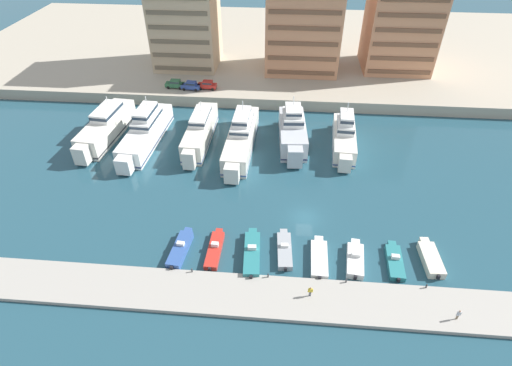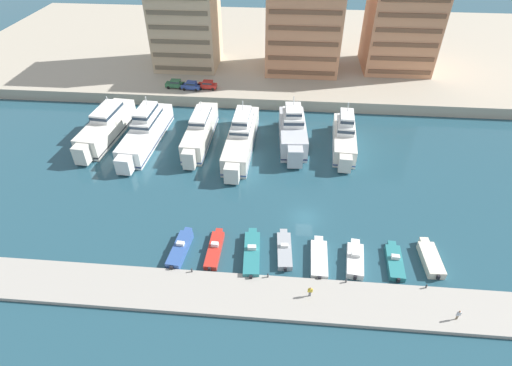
{
  "view_description": "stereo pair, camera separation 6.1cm",
  "coord_description": "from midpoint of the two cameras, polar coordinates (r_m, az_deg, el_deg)",
  "views": [
    {
      "loc": [
        -3.64,
        -43.51,
        40.61
      ],
      "look_at": [
        -7.68,
        4.52,
        2.5
      ],
      "focal_mm": 28.0,
      "sensor_mm": 36.0,
      "label": 1
    },
    {
      "loc": [
        -3.58,
        -43.5,
        40.61
      ],
      "look_at": [
        -7.68,
        4.52,
        2.5
      ],
      "focal_mm": 28.0,
      "sensor_mm": 36.0,
      "label": 2
    }
  ],
  "objects": [
    {
      "name": "yacht_silver_center",
      "position": [
        74.37,
        5.29,
        7.37
      ],
      "size": [
        5.59,
        16.78,
        8.6
      ],
      "color": "silver",
      "rests_on": "ground"
    },
    {
      "name": "motorboat_teal_mid_left",
      "position": [
        53.62,
        -0.56,
        -10.01
      ],
      "size": [
        2.53,
        8.54,
        1.6
      ],
      "color": "teal",
      "rests_on": "ground"
    },
    {
      "name": "yacht_ivory_center_left",
      "position": [
        72.95,
        -2.1,
        6.61
      ],
      "size": [
        4.97,
        22.16,
        8.07
      ],
      "color": "silver",
      "rests_on": "ground"
    },
    {
      "name": "yacht_ivory_far_left",
      "position": [
        81.17,
        -20.6,
        7.55
      ],
      "size": [
        5.85,
        19.74,
        7.24
      ],
      "color": "silver",
      "rests_on": "ground"
    },
    {
      "name": "pedestrian_mid_deck",
      "position": [
        49.12,
        7.78,
        -15.03
      ],
      "size": [
        0.61,
        0.23,
        1.57
      ],
      "color": "#4C515B",
      "rests_on": "pier_dock"
    },
    {
      "name": "motorboat_blue_far_left",
      "position": [
        55.09,
        -10.72,
        -9.21
      ],
      "size": [
        2.42,
        7.31,
        1.5
      ],
      "color": "#33569E",
      "rests_on": "ground"
    },
    {
      "name": "yacht_ivory_mid_left",
      "position": [
        75.56,
        -7.96,
        7.35
      ],
      "size": [
        4.02,
        19.26,
        6.95
      ],
      "color": "silver",
      "rests_on": "ground"
    },
    {
      "name": "motorboat_red_left",
      "position": [
        54.57,
        -5.89,
        -9.4
      ],
      "size": [
        1.83,
        7.39,
        1.33
      ],
      "color": "red",
      "rests_on": "ground"
    },
    {
      "name": "motorboat_grey_center_left",
      "position": [
        54.33,
        4.11,
        -9.5
      ],
      "size": [
        2.26,
        7.26,
        1.22
      ],
      "color": "#9EA3A8",
      "rests_on": "ground"
    },
    {
      "name": "motorboat_teal_mid_right",
      "position": [
        55.96,
        19.23,
        -10.51
      ],
      "size": [
        2.22,
        6.78,
        1.23
      ],
      "color": "teal",
      "rests_on": "ground"
    },
    {
      "name": "car_green_far_left",
      "position": [
        92.22,
        -11.45,
        13.76
      ],
      "size": [
        4.13,
        1.98,
        1.8
      ],
      "color": "#2D6642",
      "rests_on": "quay_promenade"
    },
    {
      "name": "quay_promenade",
      "position": [
        118.36,
        6.7,
        18.64
      ],
      "size": [
        180.0,
        70.0,
        2.39
      ],
      "primitive_type": "cube",
      "color": "#ADA38E",
      "rests_on": "ground"
    },
    {
      "name": "motorboat_cream_right",
      "position": [
        57.73,
        23.68,
        -9.87
      ],
      "size": [
        2.35,
        6.75,
        1.09
      ],
      "color": "beige",
      "rests_on": "ground"
    },
    {
      "name": "bollard_west",
      "position": [
        52.01,
        -9.13,
        -12.18
      ],
      "size": [
        0.2,
        0.2,
        0.61
      ],
      "color": "#2D2D33",
      "rests_on": "pier_dock"
    },
    {
      "name": "motorboat_white_center",
      "position": [
        53.92,
        9.02,
        -10.54
      ],
      "size": [
        2.27,
        7.31,
        0.85
      ],
      "color": "white",
      "rests_on": "ground"
    },
    {
      "name": "yacht_white_left",
      "position": [
        77.41,
        -15.46,
        7.15
      ],
      "size": [
        5.64,
        21.4,
        8.04
      ],
      "color": "white",
      "rests_on": "ground"
    },
    {
      "name": "ground_plane",
      "position": [
        59.62,
        7.06,
        -4.97
      ],
      "size": [
        400.0,
        400.0,
        0.0
      ],
      "primitive_type": "plane",
      "color": "#234C5B"
    },
    {
      "name": "bollard_west_mid",
      "position": [
        50.89,
        1.76,
        -13.04
      ],
      "size": [
        0.2,
        0.2,
        0.61
      ],
      "color": "#2D2D33",
      "rests_on": "pier_dock"
    },
    {
      "name": "apartment_block_far_left",
      "position": [
        101.07,
        -10.14,
        23.13
      ],
      "size": [
        14.82,
        14.06,
        27.09
      ],
      "color": "#C6AD89",
      "rests_on": "quay_promenade"
    },
    {
      "name": "pier_dock",
      "position": [
        49.8,
        7.29,
        -16.25
      ],
      "size": [
        120.0,
        6.08,
        0.54
      ],
      "primitive_type": "cube",
      "color": "#A8A399",
      "rests_on": "ground"
    },
    {
      "name": "apartment_block_left",
      "position": [
        97.09,
        6.98,
        23.26
      ],
      "size": [
        16.9,
        13.09,
        28.64
      ],
      "color": "tan",
      "rests_on": "quay_promenade"
    },
    {
      "name": "pedestrian_near_edge",
      "position": [
        52.09,
        26.99,
        -16.38
      ],
      "size": [
        0.59,
        0.31,
        1.57
      ],
      "color": "#7A6B56",
      "rests_on": "pier_dock"
    },
    {
      "name": "yacht_ivory_center_right",
      "position": [
        74.76,
        12.55,
        6.49
      ],
      "size": [
        4.77,
        16.54,
        8.15
      ],
      "color": "silver",
      "rests_on": "ground"
    },
    {
      "name": "motorboat_white_center_right",
      "position": [
        54.54,
        14.0,
        -10.55
      ],
      "size": [
        2.7,
        6.69,
        1.5
      ],
      "color": "white",
      "rests_on": "ground"
    },
    {
      "name": "car_blue_left",
      "position": [
        90.77,
        -9.23,
        13.62
      ],
      "size": [
        4.23,
        2.21,
        1.8
      ],
      "color": "#28428E",
      "rests_on": "quay_promenade"
    },
    {
      "name": "bollard_east_mid",
      "position": [
        51.57,
        12.79,
        -13.45
      ],
      "size": [
        0.2,
        0.2,
        0.61
      ],
      "color": "#2D2D33",
      "rests_on": "pier_dock"
    },
    {
      "name": "apartment_block_mid_left",
      "position": [
        103.24,
        20.42,
        21.85
      ],
      "size": [
        15.53,
        14.07,
        27.2
      ],
      "color": "tan",
      "rests_on": "quay_promenade"
    },
    {
      "name": "bollard_east",
      "position": [
        53.99,
        23.2,
        -13.39
      ],
      "size": [
        0.2,
        0.2,
        0.61
      ],
      "color": "#2D2D33",
      "rests_on": "pier_dock"
    },
    {
      "name": "car_red_mid_left",
      "position": [
        90.63,
        -6.93,
        13.79
      ],
      "size": [
        4.17,
        2.07,
        1.8
      ],
      "color": "red",
      "rests_on": "quay_promenade"
    }
  ]
}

